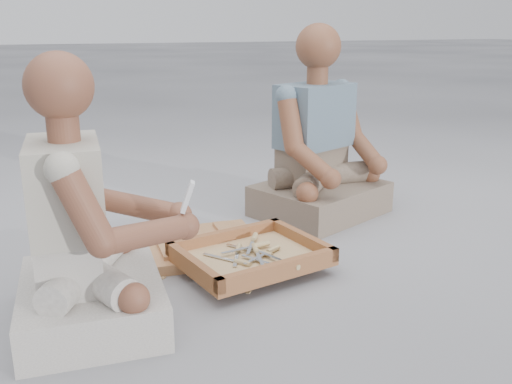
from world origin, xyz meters
name	(u,v)px	position (x,y,z in m)	size (l,w,h in m)	color
ground	(262,273)	(0.00, 0.00, 0.00)	(60.00, 60.00, 0.00)	#A1A1A7
carved_panel	(183,248)	(-0.24, 0.32, 0.02)	(0.67, 0.45, 0.04)	#915938
tool_tray	(251,256)	(-0.04, 0.02, 0.07)	(0.62, 0.53, 0.07)	brown
chisel_0	(270,251)	(0.04, 0.01, 0.08)	(0.20, 0.13, 0.02)	silver
chisel_1	(254,239)	(0.02, 0.15, 0.09)	(0.13, 0.20, 0.02)	silver
chisel_2	(238,250)	(-0.07, 0.09, 0.08)	(0.11, 0.21, 0.02)	silver
chisel_3	(260,252)	(0.00, 0.03, 0.08)	(0.14, 0.19, 0.02)	silver
chisel_4	(275,265)	(0.00, -0.12, 0.08)	(0.13, 0.20, 0.02)	silver
chisel_5	(288,263)	(0.05, -0.13, 0.08)	(0.09, 0.21, 0.02)	silver
chisel_6	(238,262)	(-0.11, -0.03, 0.08)	(0.15, 0.19, 0.02)	silver
chisel_7	(256,250)	(-0.01, 0.04, 0.08)	(0.06, 0.22, 0.02)	silver
chisel_8	(257,246)	(0.01, 0.08, 0.09)	(0.22, 0.05, 0.02)	silver
wood_chip_0	(315,253)	(0.29, 0.10, 0.00)	(0.02, 0.01, 0.00)	tan
wood_chip_1	(273,243)	(0.17, 0.27, 0.00)	(0.02, 0.01, 0.00)	tan
wood_chip_2	(241,247)	(0.02, 0.29, 0.00)	(0.02, 0.01, 0.00)	tan
wood_chip_3	(207,278)	(-0.22, 0.03, 0.00)	(0.02, 0.01, 0.00)	tan
wood_chip_4	(238,249)	(0.00, 0.27, 0.00)	(0.02, 0.01, 0.00)	tan
wood_chip_5	(186,244)	(-0.20, 0.41, 0.00)	(0.02, 0.01, 0.00)	tan
wood_chip_6	(294,274)	(0.11, -0.06, 0.00)	(0.02, 0.01, 0.00)	tan
wood_chip_7	(148,249)	(-0.37, 0.42, 0.00)	(0.02, 0.01, 0.00)	tan
wood_chip_8	(173,248)	(-0.27, 0.38, 0.00)	(0.02, 0.01, 0.00)	tan
wood_chip_9	(203,268)	(-0.21, 0.13, 0.00)	(0.02, 0.01, 0.00)	tan
wood_chip_10	(248,292)	(-0.12, -0.15, 0.00)	(0.02, 0.01, 0.00)	tan
wood_chip_11	(163,278)	(-0.38, 0.10, 0.00)	(0.02, 0.01, 0.00)	tan
wood_chip_12	(297,244)	(0.26, 0.22, 0.00)	(0.02, 0.01, 0.00)	tan
craftsman	(85,237)	(-0.68, -0.14, 0.30)	(0.61, 0.60, 0.89)	beige
companion	(319,153)	(0.57, 0.59, 0.32)	(0.76, 0.69, 0.97)	#7A6957
mobile_phone	(188,197)	(-0.36, -0.22, 0.42)	(0.06, 0.06, 0.10)	silver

